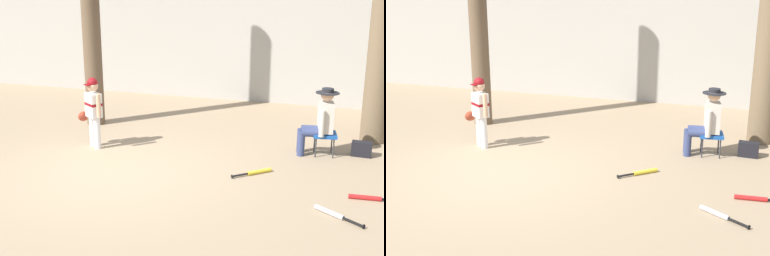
{
  "view_description": "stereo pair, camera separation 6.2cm",
  "coord_description": "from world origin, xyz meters",
  "views": [
    {
      "loc": [
        3.61,
        -6.9,
        3.0
      ],
      "look_at": [
        1.19,
        0.42,
        0.75
      ],
      "focal_mm": 47.99,
      "sensor_mm": 36.0,
      "label": 1
    },
    {
      "loc": [
        3.67,
        -6.88,
        3.0
      ],
      "look_at": [
        1.19,
        0.42,
        0.75
      ],
      "focal_mm": 47.99,
      "sensor_mm": 36.0,
      "label": 2
    }
  ],
  "objects": [
    {
      "name": "seated_spectator",
      "position": [
        3.02,
        1.96,
        0.64
      ],
      "size": [
        0.68,
        0.54,
        1.2
      ],
      "color": "navy",
      "rests_on": "ground"
    },
    {
      "name": "bat_yellow_trainer",
      "position": [
        2.18,
        0.69,
        0.03
      ],
      "size": [
        0.57,
        0.54,
        0.07
      ],
      "color": "yellow",
      "rests_on": "ground"
    },
    {
      "name": "young_ballplayer",
      "position": [
        -0.93,
        1.11,
        0.74
      ],
      "size": [
        0.6,
        0.38,
        1.31
      ],
      "color": "white",
      "rests_on": "ground"
    },
    {
      "name": "ground_plane",
      "position": [
        0.0,
        0.0,
        0.0
      ],
      "size": [
        60.0,
        60.0,
        0.0
      ],
      "primitive_type": "plane",
      "color": "#9E8466"
    },
    {
      "name": "bat_aluminum_silver",
      "position": [
        3.44,
        -0.48,
        0.03
      ],
      "size": [
        0.67,
        0.47,
        0.07
      ],
      "color": "#B7BCC6",
      "rests_on": "ground"
    },
    {
      "name": "handbag_beside_stool",
      "position": [
        3.76,
        2.13,
        0.13
      ],
      "size": [
        0.35,
        0.2,
        0.26
      ],
      "primitive_type": "cube",
      "rotation": [
        0.0,
        0.0,
        -0.06
      ],
      "color": "black",
      "rests_on": "ground"
    },
    {
      "name": "concrete_back_wall",
      "position": [
        0.0,
        5.83,
        1.55
      ],
      "size": [
        18.0,
        0.36,
        3.1
      ],
      "primitive_type": "cube",
      "color": "#ADA89E",
      "rests_on": "ground"
    },
    {
      "name": "bat_red_barrel",
      "position": [
        3.89,
        0.2,
        0.03
      ],
      "size": [
        0.75,
        0.12,
        0.07
      ],
      "color": "red",
      "rests_on": "ground"
    },
    {
      "name": "folding_stool",
      "position": [
        3.12,
        1.98,
        0.36
      ],
      "size": [
        0.46,
        0.46,
        0.41
      ],
      "color": "#194C9E",
      "rests_on": "ground"
    }
  ]
}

